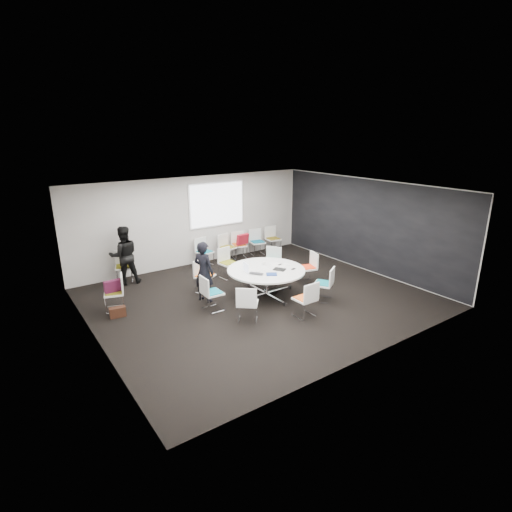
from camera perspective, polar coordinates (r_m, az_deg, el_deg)
room_shell at (r=9.97m, az=0.82°, el=1.52°), size 8.08×7.08×2.88m
conference_table at (r=10.36m, az=1.45°, el=-3.01°), size 2.01×2.01×0.73m
projection_screen at (r=13.09m, az=-5.57°, el=7.33°), size 1.90×0.03×1.35m
chair_ring_a at (r=11.40m, az=7.35°, el=-2.48°), size 0.55×0.56×0.88m
chair_ring_b at (r=11.75m, az=2.28°, el=-1.73°), size 0.63×0.64×0.88m
chair_ring_c at (r=11.72m, az=-4.00°, el=-1.82°), size 0.52×0.51×0.88m
chair_ring_d at (r=10.77m, az=-7.34°, el=-3.70°), size 0.63×0.62×0.88m
chair_ring_e at (r=9.67m, az=-6.29°, el=-6.20°), size 0.45×0.47×0.88m
chair_ring_f at (r=9.08m, az=-1.23°, el=-7.75°), size 0.64×0.64×0.88m
chair_ring_g at (r=9.36m, az=7.02°, el=-7.08°), size 0.47×0.46×0.88m
chair_ring_h at (r=10.30m, az=9.62°, el=-4.83°), size 0.63×0.62×0.88m
chair_back_a at (r=12.85m, az=-7.36°, el=-0.16°), size 0.53×0.53×0.88m
chair_back_b at (r=13.25m, az=-4.13°, el=0.49°), size 0.55×0.54×0.88m
chair_back_c at (r=13.53m, az=-2.41°, el=0.87°), size 0.56×0.55×0.88m
chair_back_d at (r=13.87m, az=0.18°, el=1.31°), size 0.53×0.52×0.88m
chair_back_e at (r=14.28m, az=2.43°, el=1.78°), size 0.50×0.49×0.88m
chair_spare_left at (r=10.20m, az=-19.47°, el=-5.85°), size 0.56×0.57×0.88m
chair_person_back at (r=12.00m, az=-18.30°, el=-2.23°), size 0.58×0.57×0.88m
person_main at (r=10.03m, az=-7.46°, el=-2.25°), size 0.57×0.67×1.56m
person_back at (r=11.68m, az=-18.34°, el=0.09°), size 0.89×0.74×1.66m
laptop at (r=9.97m, az=0.13°, el=-2.45°), size 0.39×0.42×0.03m
laptop_lid at (r=10.03m, az=-1.46°, el=-1.63°), size 0.06×0.30×0.22m
notebook_black at (r=10.26m, az=3.37°, el=-1.91°), size 0.35×0.37×0.02m
tablet_folio at (r=9.90m, az=2.24°, el=-2.61°), size 0.33×0.31×0.03m
papers_right at (r=10.64m, az=2.94°, el=-1.23°), size 0.35×0.29×0.00m
papers_front at (r=10.65m, az=4.02°, el=-1.24°), size 0.32×0.24×0.00m
cup at (r=10.58m, az=1.15°, el=-1.07°), size 0.08×0.08×0.09m
phone at (r=10.33m, az=5.37°, el=-1.85°), size 0.15×0.11×0.01m
maroon_bag at (r=10.08m, az=-19.76°, el=-4.06°), size 0.40×0.15×0.28m
brown_bag at (r=9.88m, az=-19.15°, el=-7.57°), size 0.38×0.20×0.24m
red_jacket at (r=13.23m, az=-1.93°, el=2.40°), size 0.45×0.20×0.36m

